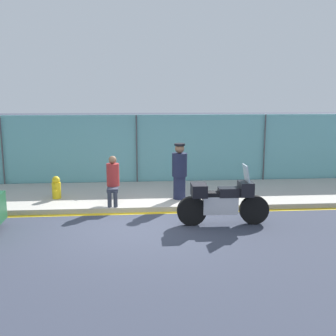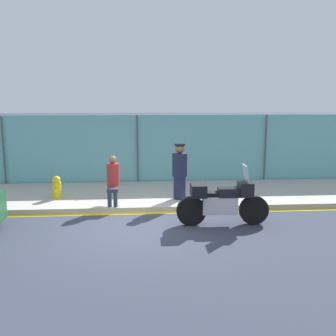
% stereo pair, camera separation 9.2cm
% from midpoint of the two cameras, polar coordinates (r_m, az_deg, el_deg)
% --- Properties ---
extents(ground_plane, '(120.00, 120.00, 0.00)m').
position_cam_midpoint_polar(ground_plane, '(9.59, -4.17, -8.53)').
color(ground_plane, '#333847').
extents(sidewalk, '(33.49, 3.23, 0.14)m').
position_cam_midpoint_polar(sidewalk, '(12.25, -4.18, -3.93)').
color(sidewalk, '#ADA89E').
rests_on(sidewalk, ground_plane).
extents(curb_paint_stripe, '(33.49, 0.18, 0.01)m').
position_cam_midpoint_polar(curb_paint_stripe, '(10.63, -4.17, -6.58)').
color(curb_paint_stripe, gold).
rests_on(curb_paint_stripe, ground_plane).
extents(storefront_fence, '(31.81, 0.17, 2.46)m').
position_cam_midpoint_polar(storefront_fence, '(13.70, -4.25, 2.57)').
color(storefront_fence, '#6BB2B7').
rests_on(storefront_fence, ground_plane).
extents(motorcycle, '(2.26, 0.51, 1.49)m').
position_cam_midpoint_polar(motorcycle, '(9.64, 8.13, -4.76)').
color(motorcycle, black).
rests_on(motorcycle, ground_plane).
extents(officer_standing, '(0.43, 0.43, 1.63)m').
position_cam_midpoint_polar(officer_standing, '(11.36, 1.94, -0.46)').
color(officer_standing, '#191E38').
rests_on(officer_standing, sidewalk).
extents(person_seated_on_curb, '(0.35, 0.67, 1.34)m').
position_cam_midpoint_polar(person_seated_on_curb, '(10.98, -7.76, -1.35)').
color(person_seated_on_curb, '#2D3342').
rests_on(person_seated_on_curb, sidewalk).
extents(fire_hydrant, '(0.26, 0.32, 0.66)m').
position_cam_midpoint_polar(fire_hydrant, '(11.96, -15.62, -2.72)').
color(fire_hydrant, gold).
rests_on(fire_hydrant, sidewalk).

